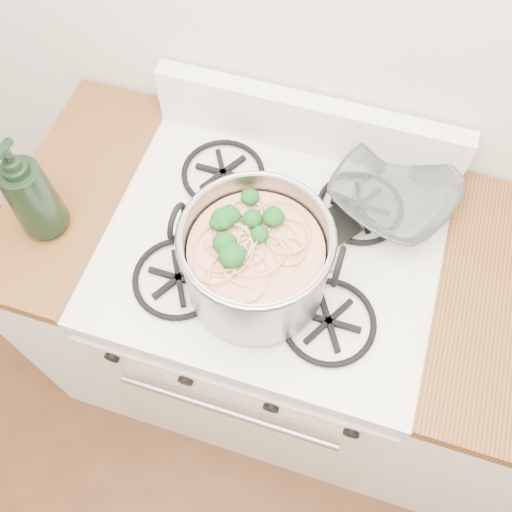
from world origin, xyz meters
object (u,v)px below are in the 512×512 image
Objects in this scene: gas_range at (268,322)px; glass_bowl at (392,198)px; spatula at (332,226)px; bottle at (28,190)px; stock_pot at (256,261)px.

gas_range is 0.58m from glass_bowl.
spatula is 0.66m from bottle.
bottle is (-0.74, -0.30, 0.12)m from glass_bowl.
spatula is 0.16m from glass_bowl.
gas_range is at bearing -111.92° from spatula.
stock_pot is 3.07× the size of glass_bowl.
glass_bowl is (0.11, 0.11, 0.00)m from spatula.
stock_pot is 0.39m from glass_bowl.
bottle reaches higher than stock_pot.
glass_bowl is (0.24, 0.30, -0.08)m from stock_pot.
gas_range is at bearing -141.80° from glass_bowl.
stock_pot is 1.20× the size of bottle.
stock_pot is 0.50m from bottle.
spatula is 1.11× the size of bottle.
stock_pot is 1.08× the size of spatula.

